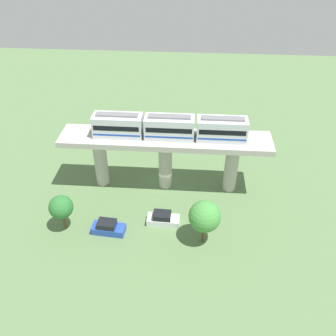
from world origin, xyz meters
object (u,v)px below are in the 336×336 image
object	(u,v)px
tree_mid_lot	(205,216)
tree_far_corner	(61,207)
train	(169,127)
parked_car_blue	(108,228)
tree_near_viaduct	(152,123)
parked_car_white	(163,219)

from	to	relation	value
tree_mid_lot	tree_far_corner	xyz separation A→B (m)	(0.83, 17.71, -0.53)
train	tree_far_corner	bearing A→B (deg)	127.37
parked_car_blue	tree_near_viaduct	distance (m)	22.41
tree_near_viaduct	parked_car_white	bearing A→B (deg)	-169.70
parked_car_white	train	bearing A→B (deg)	0.01
train	parked_car_white	size ratio (longest dim) A/B	4.82
tree_far_corner	parked_car_white	bearing A→B (deg)	-81.65
parked_car_white	parked_car_blue	xyz separation A→B (m)	(-2.07, 6.83, 0.00)
parked_car_white	tree_near_viaduct	xyz separation A→B (m)	(19.90, 3.62, 3.02)
parked_car_white	tree_far_corner	bearing A→B (deg)	100.18
train	tree_far_corner	size ratio (longest dim) A/B	3.98
train	tree_mid_lot	bearing A→B (deg)	-154.91
tree_near_viaduct	tree_mid_lot	bearing A→B (deg)	-158.65
parked_car_white	tree_mid_lot	xyz separation A→B (m)	(-2.67, -5.20, 3.40)
train	tree_far_corner	world-z (taller)	train
train	tree_far_corner	xyz separation A→B (m)	(-9.75, 12.76, -6.35)
tree_far_corner	tree_mid_lot	bearing A→B (deg)	-92.69
parked_car_white	tree_near_viaduct	world-z (taller)	tree_near_viaduct
parked_car_white	tree_far_corner	size ratio (longest dim) A/B	0.83
train	parked_car_blue	xyz separation A→B (m)	(-9.98, 7.08, -9.22)
tree_near_viaduct	tree_far_corner	bearing A→B (deg)	157.75
parked_car_white	parked_car_blue	world-z (taller)	same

